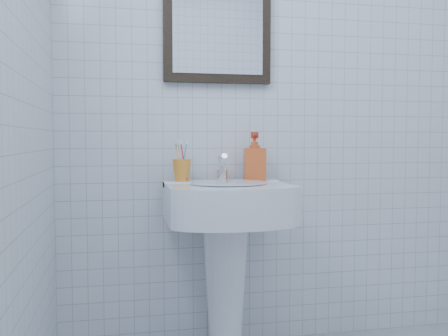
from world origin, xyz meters
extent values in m
cube|color=silver|center=(0.00, 1.20, 1.25)|extent=(2.20, 0.02, 2.50)
cone|color=white|center=(-0.37, 1.01, 0.32)|extent=(0.20, 0.20, 0.65)
cube|color=white|center=(-0.37, 0.96, 0.71)|extent=(0.52, 0.37, 0.16)
cube|color=white|center=(-0.37, 1.10, 0.78)|extent=(0.52, 0.09, 0.03)
cylinder|color=silver|center=(-0.37, 0.93, 0.80)|extent=(0.32, 0.32, 0.01)
cylinder|color=silver|center=(-0.37, 1.08, 0.82)|extent=(0.05, 0.05, 0.05)
cylinder|color=silver|center=(-0.37, 1.07, 0.88)|extent=(0.03, 0.10, 0.08)
cylinder|color=silver|center=(-0.37, 1.10, 0.86)|extent=(0.03, 0.05, 0.09)
imported|color=#BB3712|center=(-0.21, 1.09, 0.90)|extent=(0.11, 0.11, 0.21)
cube|color=black|center=(-0.37, 1.18, 1.55)|extent=(0.50, 0.04, 0.62)
cube|color=white|center=(-0.37, 1.16, 1.55)|extent=(0.42, 0.00, 0.54)
camera|label=1|loc=(-0.81, -1.10, 0.98)|focal=40.00mm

